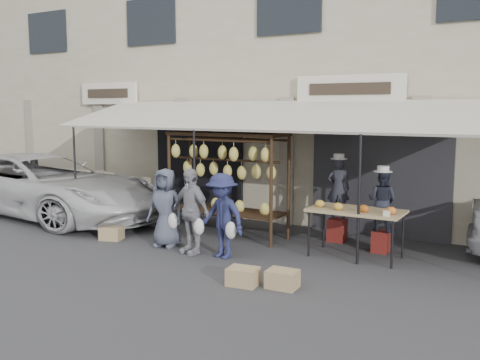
% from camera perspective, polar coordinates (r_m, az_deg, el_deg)
% --- Properties ---
extents(ground_plane, '(90.00, 90.00, 0.00)m').
position_cam_1_polar(ground_plane, '(9.86, -3.90, -8.47)').
color(ground_plane, '#2D2D30').
extents(shophouse, '(24.00, 6.15, 7.30)m').
position_cam_1_polar(shophouse, '(15.31, 10.07, 10.96)').
color(shophouse, '#BFB59B').
rests_on(shophouse, ground_plane).
extents(awning, '(10.00, 2.35, 2.92)m').
position_cam_1_polar(awning, '(11.42, 2.52, 6.83)').
color(awning, beige).
rests_on(awning, ground_plane).
extents(banana_rack, '(2.60, 0.90, 2.24)m').
position_cam_1_polar(banana_rack, '(11.32, -1.47, 1.70)').
color(banana_rack, black).
rests_on(banana_rack, ground_plane).
extents(produce_table, '(1.70, 0.90, 1.04)m').
position_cam_1_polar(produce_table, '(10.00, 12.23, -3.32)').
color(produce_table, tan).
rests_on(produce_table, ground_plane).
extents(vendor_left, '(0.53, 0.42, 1.27)m').
position_cam_1_polar(vendor_left, '(11.11, 10.43, -0.87)').
color(vendor_left, '#262730').
rests_on(vendor_left, stool_left).
extents(vendor_right, '(0.62, 0.52, 1.17)m').
position_cam_1_polar(vendor_right, '(10.46, 14.92, -2.14)').
color(vendor_right, '#222634').
rests_on(vendor_right, stool_right).
extents(customer_left, '(0.82, 0.60, 1.57)m').
position_cam_1_polar(customer_left, '(10.69, -7.96, -2.95)').
color(customer_left, '#444A5B').
rests_on(customer_left, ground_plane).
extents(customer_mid, '(1.02, 0.61, 1.63)m').
position_cam_1_polar(customer_mid, '(10.13, -5.28, -3.32)').
color(customer_mid, gray).
rests_on(customer_mid, ground_plane).
extents(customer_right, '(1.11, 0.77, 1.57)m').
position_cam_1_polar(customer_right, '(9.80, -1.93, -3.84)').
color(customer_right, '#22264E').
rests_on(customer_right, ground_plane).
extents(stool_left, '(0.37, 0.37, 0.48)m').
position_cam_1_polar(stool_left, '(11.28, 10.32, -5.27)').
color(stool_left, maroon).
rests_on(stool_left, ground_plane).
extents(stool_right, '(0.38, 0.38, 0.42)m').
position_cam_1_polar(stool_right, '(10.62, 14.77, -6.36)').
color(stool_right, maroon).
rests_on(stool_right, ground_plane).
extents(crate_near_a, '(0.51, 0.41, 0.28)m').
position_cam_1_polar(crate_near_a, '(8.45, 0.32, -10.25)').
color(crate_near_a, tan).
rests_on(crate_near_a, ground_plane).
extents(crate_near_b, '(0.48, 0.38, 0.28)m').
position_cam_1_polar(crate_near_b, '(8.36, 4.54, -10.48)').
color(crate_near_b, tan).
rests_on(crate_near_b, ground_plane).
extents(crate_far, '(0.52, 0.45, 0.27)m').
position_cam_1_polar(crate_far, '(11.57, -13.54, -5.56)').
color(crate_far, tan).
rests_on(crate_far, ground_plane).
extents(van, '(5.74, 3.05, 2.31)m').
position_cam_1_polar(van, '(14.87, -20.76, 1.05)').
color(van, silver).
rests_on(van, ground_plane).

